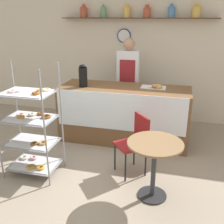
# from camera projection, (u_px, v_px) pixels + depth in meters

# --- Properties ---
(ground_plane) EXTENTS (14.00, 14.00, 0.00)m
(ground_plane) POSITION_uv_depth(u_px,v_px,m) (104.00, 179.00, 3.66)
(ground_plane) COLOR gray
(back_wall) EXTENTS (10.00, 0.30, 2.70)m
(back_wall) POSITION_uv_depth(u_px,v_px,m) (137.00, 55.00, 5.51)
(back_wall) COLOR beige
(back_wall) RESTS_ON ground_plane
(display_counter) EXTENTS (2.26, 0.79, 0.99)m
(display_counter) POSITION_uv_depth(u_px,v_px,m) (124.00, 114.00, 4.68)
(display_counter) COLOR brown
(display_counter) RESTS_ON ground_plane
(pastry_rack) EXTENTS (0.73, 0.52, 1.58)m
(pastry_rack) POSITION_uv_depth(u_px,v_px,m) (31.00, 129.00, 3.61)
(pastry_rack) COLOR gray
(pastry_rack) RESTS_ON ground_plane
(person_worker) EXTENTS (0.42, 0.23, 1.77)m
(person_worker) POSITION_uv_depth(u_px,v_px,m) (128.00, 80.00, 5.10)
(person_worker) COLOR #282833
(person_worker) RESTS_ON ground_plane
(cafe_table) EXTENTS (0.66, 0.66, 0.75)m
(cafe_table) POSITION_uv_depth(u_px,v_px,m) (154.00, 157.00, 3.13)
(cafe_table) COLOR #262628
(cafe_table) RESTS_ON ground_plane
(cafe_chair) EXTENTS (0.54, 0.54, 0.86)m
(cafe_chair) POSITION_uv_depth(u_px,v_px,m) (136.00, 139.00, 3.67)
(cafe_chair) COLOR black
(cafe_chair) RESTS_ON ground_plane
(coffee_carafe) EXTENTS (0.15, 0.15, 0.38)m
(coffee_carafe) POSITION_uv_depth(u_px,v_px,m) (83.00, 76.00, 4.49)
(coffee_carafe) COLOR black
(coffee_carafe) RESTS_ON display_counter
(donut_tray_counter) EXTENTS (0.42, 0.25, 0.05)m
(donut_tray_counter) POSITION_uv_depth(u_px,v_px,m) (155.00, 87.00, 4.47)
(donut_tray_counter) COLOR silver
(donut_tray_counter) RESTS_ON display_counter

